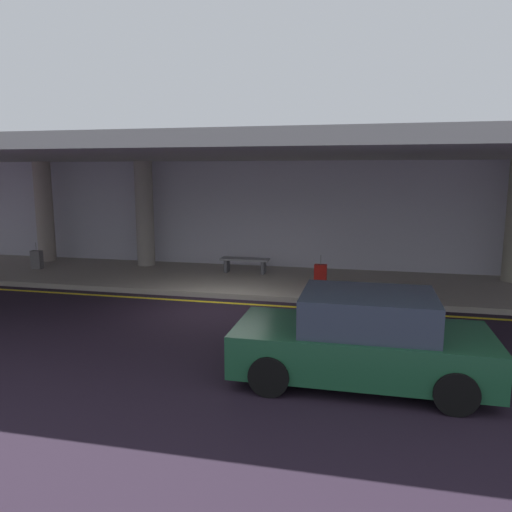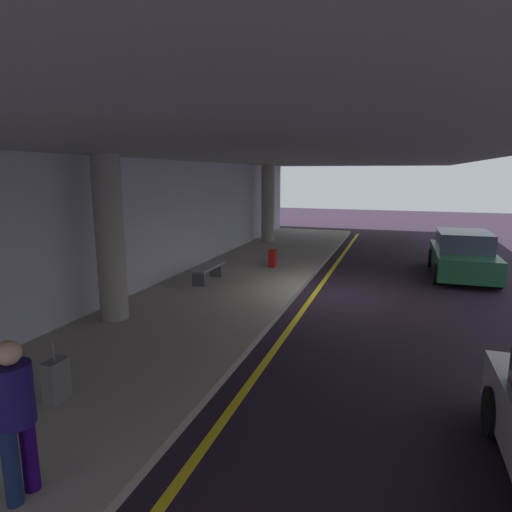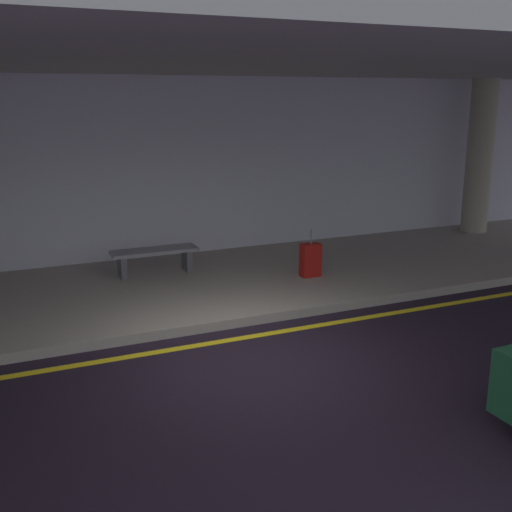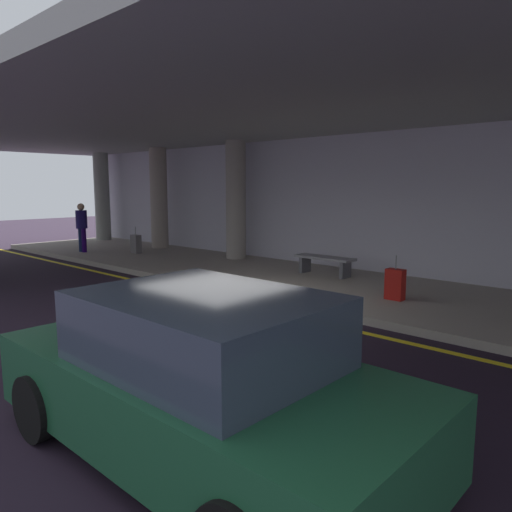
# 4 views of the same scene
# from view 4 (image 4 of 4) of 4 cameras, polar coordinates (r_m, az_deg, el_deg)

# --- Properties ---
(ground_plane) EXTENTS (60.00, 60.00, 0.00)m
(ground_plane) POSITION_cam_4_polar(r_m,az_deg,el_deg) (9.50, -4.22, -6.43)
(ground_plane) COLOR black
(sidewalk) EXTENTS (26.00, 4.20, 0.15)m
(sidewalk) POSITION_cam_4_polar(r_m,az_deg,el_deg) (11.77, 6.85, -3.24)
(sidewalk) COLOR gray
(sidewalk) RESTS_ON ground
(lane_stripe_yellow) EXTENTS (26.00, 0.14, 0.01)m
(lane_stripe_yellow) POSITION_cam_4_polar(r_m,az_deg,el_deg) (9.90, -1.70, -5.78)
(lane_stripe_yellow) COLOR yellow
(lane_stripe_yellow) RESTS_ON ground
(support_column_far_left) EXTENTS (0.62, 0.62, 3.65)m
(support_column_far_left) POSITION_cam_4_polar(r_m,az_deg,el_deg) (21.58, -17.73, 6.68)
(support_column_far_left) COLOR gray
(support_column_far_left) RESTS_ON sidewalk
(support_column_left_mid) EXTENTS (0.62, 0.62, 3.65)m
(support_column_left_mid) POSITION_cam_4_polar(r_m,az_deg,el_deg) (18.22, -11.41, 6.70)
(support_column_left_mid) COLOR gray
(support_column_left_mid) RESTS_ON sidewalk
(support_column_center) EXTENTS (0.62, 0.62, 3.65)m
(support_column_center) POSITION_cam_4_polar(r_m,az_deg,el_deg) (15.17, -2.40, 6.59)
(support_column_center) COLOR gray
(support_column_center) RESTS_ON sidewalk
(ceiling_overhang) EXTENTS (28.00, 13.20, 0.30)m
(ceiling_overhang) POSITION_cam_4_polar(r_m,az_deg,el_deg) (11.24, 5.65, 16.10)
(ceiling_overhang) COLOR gray
(ceiling_overhang) RESTS_ON support_column_far_left
(terminal_back_wall) EXTENTS (26.00, 0.30, 3.80)m
(terminal_back_wall) POSITION_cam_4_polar(r_m,az_deg,el_deg) (13.44, 12.62, 5.88)
(terminal_back_wall) COLOR #B0AEBE
(terminal_back_wall) RESTS_ON ground
(car_dark_green) EXTENTS (4.10, 1.92, 1.50)m
(car_dark_green) POSITION_cam_4_polar(r_m,az_deg,el_deg) (4.38, -6.61, -14.41)
(car_dark_green) COLOR #1B4C30
(car_dark_green) RESTS_ON ground
(traveler_with_luggage) EXTENTS (0.38, 0.38, 1.68)m
(traveler_with_luggage) POSITION_cam_4_polar(r_m,az_deg,el_deg) (17.74, -19.91, 3.55)
(traveler_with_luggage) COLOR #111F45
(traveler_with_luggage) RESTS_ON sidewalk
(suitcase_upright_primary) EXTENTS (0.36, 0.22, 0.90)m
(suitcase_upright_primary) POSITION_cam_4_polar(r_m,az_deg,el_deg) (16.95, -14.01, 1.39)
(suitcase_upright_primary) COLOR #5E5A5B
(suitcase_upright_primary) RESTS_ON sidewalk
(suitcase_upright_secondary) EXTENTS (0.36, 0.22, 0.90)m
(suitcase_upright_secondary) POSITION_cam_4_polar(r_m,az_deg,el_deg) (10.04, 16.12, -3.23)
(suitcase_upright_secondary) COLOR maroon
(suitcase_upright_secondary) RESTS_ON sidewalk
(bench_metal) EXTENTS (1.60, 0.50, 0.48)m
(bench_metal) POSITION_cam_4_polar(r_m,az_deg,el_deg) (12.44, 8.11, -0.65)
(bench_metal) COLOR slate
(bench_metal) RESTS_ON sidewalk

